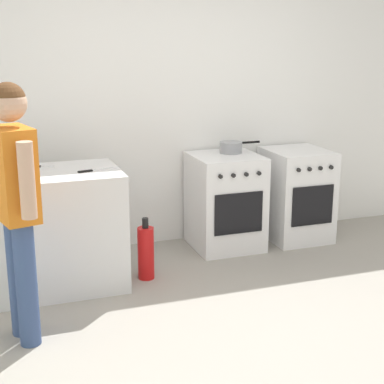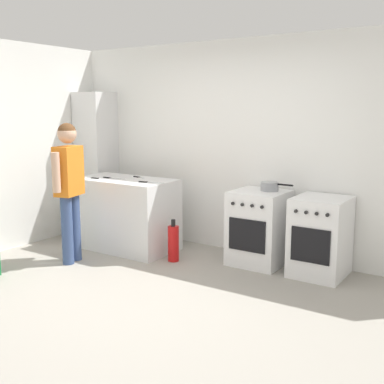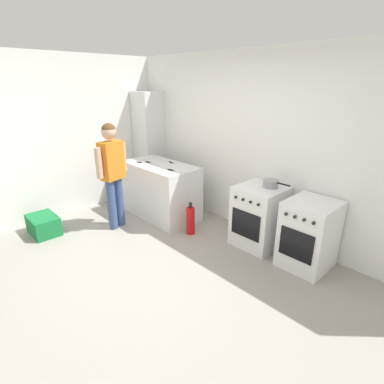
% 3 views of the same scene
% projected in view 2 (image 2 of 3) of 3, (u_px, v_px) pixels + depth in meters
% --- Properties ---
extents(ground_plane, '(8.00, 8.00, 0.00)m').
position_uv_depth(ground_plane, '(150.00, 301.00, 4.49)').
color(ground_plane, gray).
extents(back_wall, '(6.00, 0.10, 2.60)m').
position_uv_depth(back_wall, '(248.00, 148.00, 5.87)').
color(back_wall, white).
rests_on(back_wall, ground).
extents(side_wall_left, '(0.10, 3.10, 2.60)m').
position_uv_depth(side_wall_left, '(5.00, 147.00, 6.01)').
color(side_wall_left, white).
rests_on(side_wall_left, ground).
extents(counter_unit, '(1.30, 0.70, 0.90)m').
position_uv_depth(counter_unit, '(125.00, 214.00, 6.13)').
color(counter_unit, silver).
rests_on(counter_unit, ground).
extents(oven_left, '(0.59, 0.62, 0.85)m').
position_uv_depth(oven_left, '(259.00, 227.00, 5.52)').
color(oven_left, white).
rests_on(oven_left, ground).
extents(oven_right, '(0.55, 0.62, 0.85)m').
position_uv_depth(oven_right, '(320.00, 237.00, 5.13)').
color(oven_right, white).
rests_on(oven_right, ground).
extents(pot, '(0.38, 0.20, 0.10)m').
position_uv_depth(pot, '(270.00, 186.00, 5.46)').
color(pot, gray).
rests_on(pot, oven_left).
extents(knife_bread, '(0.35, 0.04, 0.01)m').
position_uv_depth(knife_bread, '(113.00, 178.00, 6.07)').
color(knife_bread, silver).
rests_on(knife_bread, counter_unit).
extents(knife_carving, '(0.33, 0.10, 0.01)m').
position_uv_depth(knife_carving, '(150.00, 182.00, 5.73)').
color(knife_carving, silver).
rests_on(knife_carving, counter_unit).
extents(knife_paring, '(0.21, 0.07, 0.01)m').
position_uv_depth(knife_paring, '(138.00, 177.00, 6.17)').
color(knife_paring, silver).
rests_on(knife_paring, counter_unit).
extents(knife_utility, '(0.25, 0.06, 0.01)m').
position_uv_depth(knife_utility, '(91.00, 178.00, 6.10)').
color(knife_utility, silver).
rests_on(knife_utility, counter_unit).
extents(person, '(0.28, 0.56, 1.62)m').
position_uv_depth(person, '(69.00, 181.00, 5.48)').
color(person, '#384C7A').
rests_on(person, ground).
extents(fire_extinguisher, '(0.13, 0.13, 0.50)m').
position_uv_depth(fire_extinguisher, '(173.00, 243.00, 5.64)').
color(fire_extinguisher, red).
rests_on(fire_extinguisher, ground).
extents(larder_cabinet, '(0.48, 0.44, 2.00)m').
position_uv_depth(larder_cabinet, '(97.00, 163.00, 6.95)').
color(larder_cabinet, silver).
rests_on(larder_cabinet, ground).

